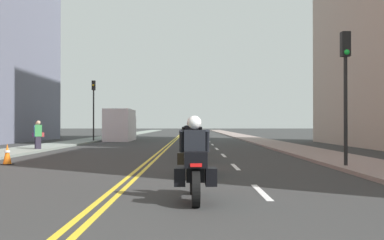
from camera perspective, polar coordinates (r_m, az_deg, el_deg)
The scene contains 20 objects.
ground_plane at distance 50.09m, azimuth -1.78°, elevation -2.22°, with size 264.00×264.00×0.00m, color #303131.
sidewalk_left at distance 50.89m, azimuth -10.28°, elevation -2.12°, with size 2.64×144.00×0.12m, color gray.
sidewalk_right at distance 50.40m, azimuth 6.81°, elevation -2.14°, with size 2.64×144.00×0.12m, color gray.
centreline_yellow_inner at distance 50.09m, azimuth -1.92°, elevation -2.22°, with size 0.12×132.00×0.01m, color yellow.
centreline_yellow_outer at distance 50.08m, azimuth -1.64°, elevation -2.22°, with size 0.12×132.00×0.01m, color yellow.
lane_dashes_white at distance 31.11m, azimuth 2.80°, elevation -3.21°, with size 0.14×56.40×0.01m.
motorcycle_0 at distance 8.88m, azimuth 0.41°, elevation -5.67°, with size 0.77×2.23×1.60m.
motorcycle_1 at distance 13.33m, azimuth 0.07°, elevation -3.81°, with size 0.77×2.14×1.67m.
motorcycle_2 at distance 18.25m, azimuth 0.12°, elevation -2.99°, with size 0.77×2.17×1.59m.
motorcycle_3 at distance 22.67m, azimuth 0.20°, elevation -2.53°, with size 0.77×2.20×1.65m.
motorcycle_4 at distance 27.53m, azimuth -0.29°, elevation -2.19°, with size 0.78×2.25×1.67m.
motorcycle_5 at distance 32.00m, azimuth 0.25°, elevation -1.95°, with size 0.76×2.15×1.60m.
motorcycle_6 at distance 37.19m, azimuth 0.13°, elevation -1.75°, with size 0.77×2.29×1.65m.
motorcycle_7 at distance 41.36m, azimuth 0.11°, elevation -1.63°, with size 0.76×2.19×1.65m.
traffic_cone_2 at distance 18.20m, azimuth -21.33°, elevation -3.87°, with size 0.37×0.37×0.76m.
traffic_light_near at distance 16.11m, azimuth 18.15°, elevation 5.29°, with size 0.28×0.38×4.45m.
traffic_light_far at distance 40.26m, azimuth -11.72°, elevation 2.39°, with size 0.28×0.38×5.13m.
pedestrian_0 at distance 27.38m, azimuth -18.07°, elevation -1.81°, with size 0.49×0.24×1.62m.
pedestrian_2 at distance 26.91m, azimuth -17.95°, elevation -1.78°, with size 0.50×0.30×1.66m.
parked_truck at distance 43.03m, azimuth -8.51°, elevation -0.79°, with size 2.20×6.50×2.80m.
Camera 1 is at (1.63, -2.04, 1.43)m, focal length 44.15 mm.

